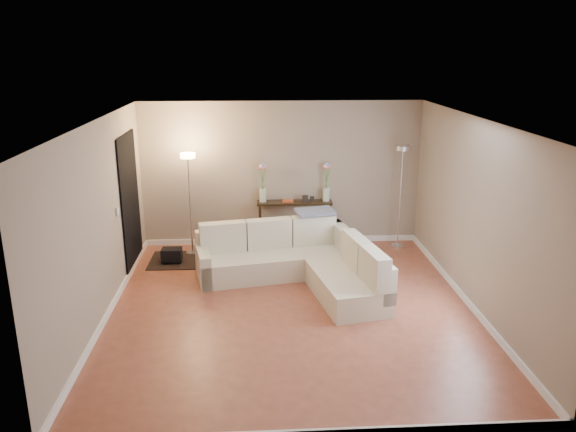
{
  "coord_description": "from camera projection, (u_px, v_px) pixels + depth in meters",
  "views": [
    {
      "loc": [
        -0.47,
        -7.1,
        3.48
      ],
      "look_at": [
        0.0,
        0.8,
        1.1
      ],
      "focal_mm": 35.0,
      "sensor_mm": 36.0,
      "label": 1
    }
  ],
  "objects": [
    {
      "name": "baseboard_back",
      "position": [
        282.0,
        240.0,
        10.42
      ],
      "size": [
        5.0,
        0.03,
        0.1
      ],
      "primitive_type": "cube",
      "color": "white",
      "rests_on": "ground"
    },
    {
      "name": "console_table",
      "position": [
        290.0,
        220.0,
        10.2
      ],
      "size": [
        1.35,
        0.38,
        0.83
      ],
      "color": "black",
      "rests_on": "floor"
    },
    {
      "name": "wall_back",
      "position": [
        281.0,
        174.0,
        10.08
      ],
      "size": [
        5.0,
        0.02,
        2.6
      ],
      "primitive_type": "cube",
      "color": "gray",
      "rests_on": "ground"
    },
    {
      "name": "black_bag",
      "position": [
        172.0,
        255.0,
        9.41
      ],
      "size": [
        0.33,
        0.24,
        0.21
      ],
      "primitive_type": "cube",
      "rotation": [
        0.0,
        0.0,
        -0.01
      ],
      "color": "black",
      "rests_on": "charcoal_rug"
    },
    {
      "name": "wall_left",
      "position": [
        100.0,
        222.0,
        7.3
      ],
      "size": [
        0.02,
        5.5,
        2.6
      ],
      "primitive_type": "cube",
      "color": "gray",
      "rests_on": "ground"
    },
    {
      "name": "baseboard_left",
      "position": [
        110.0,
        309.0,
        7.66
      ],
      "size": [
        0.03,
        5.5,
        0.1
      ],
      "primitive_type": "cube",
      "color": "white",
      "rests_on": "ground"
    },
    {
      "name": "throw_blanket",
      "position": [
        315.0,
        212.0,
        9.14
      ],
      "size": [
        0.68,
        0.49,
        0.08
      ],
      "primitive_type": "cube",
      "rotation": [
        0.1,
        0.0,
        0.24
      ],
      "color": "slate",
      "rests_on": "sectional_sofa"
    },
    {
      "name": "floor_lamp_unlit",
      "position": [
        401.0,
        176.0,
        9.85
      ],
      "size": [
        0.31,
        0.31,
        1.86
      ],
      "color": "silver",
      "rests_on": "floor"
    },
    {
      "name": "table_decor",
      "position": [
        295.0,
        201.0,
        10.05
      ],
      "size": [
        0.57,
        0.13,
        0.13
      ],
      "color": "#D14A24",
      "rests_on": "console_table"
    },
    {
      "name": "wall_right",
      "position": [
        476.0,
        216.0,
        7.59
      ],
      "size": [
        0.02,
        5.5,
        2.6
      ],
      "primitive_type": "cube",
      "color": "gray",
      "rests_on": "ground"
    },
    {
      "name": "switch_plate",
      "position": [
        118.0,
        211.0,
        8.15
      ],
      "size": [
        0.02,
        0.08,
        0.12
      ],
      "primitive_type": "cube",
      "color": "white",
      "rests_on": "ground"
    },
    {
      "name": "leaning_mirror",
      "position": [
        294.0,
        179.0,
        10.16
      ],
      "size": [
        0.95,
        0.06,
        0.75
      ],
      "color": "black",
      "rests_on": "console_table"
    },
    {
      "name": "doorway",
      "position": [
        130.0,
        203.0,
        8.99
      ],
      "size": [
        0.02,
        1.2,
        2.2
      ],
      "primitive_type": "cube",
      "color": "black",
      "rests_on": "ground"
    },
    {
      "name": "flower_vase_right",
      "position": [
        326.0,
        185.0,
        10.04
      ],
      "size": [
        0.15,
        0.13,
        0.71
      ],
      "color": "silver",
      "rests_on": "console_table"
    },
    {
      "name": "floor_lamp_lit",
      "position": [
        189.0,
        184.0,
        9.53
      ],
      "size": [
        0.26,
        0.26,
        1.79
      ],
      "color": "silver",
      "rests_on": "floor"
    },
    {
      "name": "floor",
      "position": [
        291.0,
        308.0,
        7.82
      ],
      "size": [
        5.0,
        5.5,
        0.01
      ],
      "primitive_type": "cube",
      "color": "#9B4F38",
      "rests_on": "ground"
    },
    {
      "name": "wall_front",
      "position": [
        313.0,
        313.0,
        4.81
      ],
      "size": [
        5.0,
        0.02,
        2.6
      ],
      "primitive_type": "cube",
      "color": "gray",
      "rests_on": "ground"
    },
    {
      "name": "sectional_sofa",
      "position": [
        300.0,
        262.0,
        8.65
      ],
      "size": [
        2.83,
        2.45,
        0.86
      ],
      "color": "beige",
      "rests_on": "floor"
    },
    {
      "name": "baseboard_right",
      "position": [
        466.0,
        300.0,
        7.95
      ],
      "size": [
        0.03,
        5.5,
        0.1
      ],
      "primitive_type": "cube",
      "color": "white",
      "rests_on": "ground"
    },
    {
      "name": "ceiling",
      "position": [
        292.0,
        120.0,
        7.07
      ],
      "size": [
        5.0,
        5.5,
        0.01
      ],
      "primitive_type": "cube",
      "color": "white",
      "rests_on": "ground"
    },
    {
      "name": "flower_vase_left",
      "position": [
        263.0,
        186.0,
        9.99
      ],
      "size": [
        0.15,
        0.13,
        0.71
      ],
      "color": "silver",
      "rests_on": "console_table"
    },
    {
      "name": "charcoal_rug",
      "position": [
        185.0,
        260.0,
        9.56
      ],
      "size": [
        1.18,
        0.89,
        0.02
      ],
      "primitive_type": "cube",
      "rotation": [
        0.0,
        0.0,
        -0.01
      ],
      "color": "black",
      "rests_on": "floor"
    }
  ]
}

